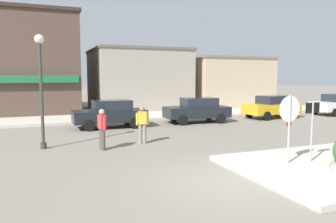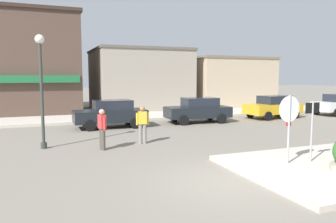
# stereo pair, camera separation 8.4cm
# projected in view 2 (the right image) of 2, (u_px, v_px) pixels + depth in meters

# --- Properties ---
(ground_plane) EXTENTS (160.00, 160.00, 0.00)m
(ground_plane) POSITION_uv_depth(u_px,v_px,m) (234.00, 182.00, 8.91)
(ground_plane) COLOR gray
(kerb_far) EXTENTS (80.00, 4.00, 0.15)m
(kerb_far) POSITION_uv_depth(u_px,v_px,m) (116.00, 117.00, 22.54)
(kerb_far) COLOR beige
(kerb_far) RESTS_ON ground
(stop_sign) EXTENTS (0.82, 0.08, 2.30)m
(stop_sign) POSITION_uv_depth(u_px,v_px,m) (289.00, 120.00, 10.17)
(stop_sign) COLOR #9E9EA3
(stop_sign) RESTS_ON ground
(one_way_sign) EXTENTS (0.60, 0.06, 2.10)m
(one_way_sign) POSITION_uv_depth(u_px,v_px,m) (312.00, 125.00, 10.40)
(one_way_sign) COLOR #9E9EA3
(one_way_sign) RESTS_ON ground
(lamp_post) EXTENTS (0.36, 0.36, 4.54)m
(lamp_post) POSITION_uv_depth(u_px,v_px,m) (41.00, 74.00, 12.78)
(lamp_post) COLOR #333833
(lamp_post) RESTS_ON ground
(parked_car_nearest) EXTENTS (4.00, 1.88, 1.56)m
(parked_car_nearest) POSITION_uv_depth(u_px,v_px,m) (111.00, 113.00, 18.38)
(parked_car_nearest) COLOR black
(parked_car_nearest) RESTS_ON ground
(parked_car_second) EXTENTS (4.09, 2.06, 1.56)m
(parked_car_second) POSITION_uv_depth(u_px,v_px,m) (198.00, 110.00, 20.39)
(parked_car_second) COLOR black
(parked_car_second) RESTS_ON ground
(parked_car_third) EXTENTS (4.14, 2.16, 1.56)m
(parked_car_third) POSITION_uv_depth(u_px,v_px,m) (273.00, 106.00, 22.57)
(parked_car_third) COLOR gold
(parked_car_third) RESTS_ON ground
(pedestrian_crossing_near) EXTENTS (0.56, 0.29, 1.61)m
(pedestrian_crossing_near) POSITION_uv_depth(u_px,v_px,m) (142.00, 124.00, 13.97)
(pedestrian_crossing_near) COLOR gray
(pedestrian_crossing_near) RESTS_ON ground
(pedestrian_crossing_far) EXTENTS (0.30, 0.56, 1.61)m
(pedestrian_crossing_far) POSITION_uv_depth(u_px,v_px,m) (102.00, 128.00, 12.76)
(pedestrian_crossing_far) COLOR #4C473D
(pedestrian_crossing_far) RESTS_ON ground
(building_corner_shop) EXTENTS (8.52, 9.68, 7.65)m
(building_corner_shop) POSITION_uv_depth(u_px,v_px,m) (22.00, 64.00, 26.03)
(building_corner_shop) COLOR brown
(building_corner_shop) RESTS_ON ground
(building_storefront_left_near) EXTENTS (7.76, 7.73, 5.18)m
(building_storefront_left_near) POSITION_uv_depth(u_px,v_px,m) (139.00, 80.00, 28.74)
(building_storefront_left_near) COLOR #9E9384
(building_storefront_left_near) RESTS_ON ground
(building_storefront_left_mid) EXTENTS (7.46, 6.49, 4.61)m
(building_storefront_left_mid) POSITION_uv_depth(u_px,v_px,m) (225.00, 82.00, 31.13)
(building_storefront_left_mid) COLOR tan
(building_storefront_left_mid) RESTS_ON ground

